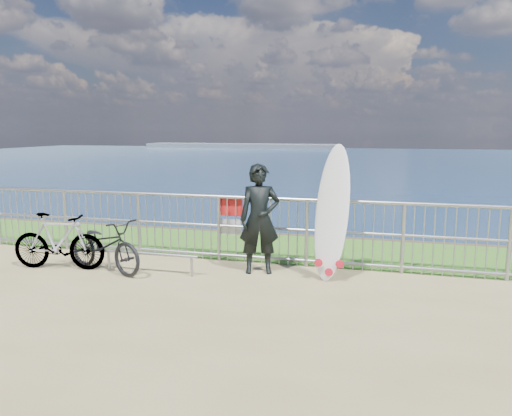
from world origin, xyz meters
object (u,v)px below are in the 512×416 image
(bicycle_near, at_px, (105,245))
(surfer, at_px, (260,219))
(surfboard, at_px, (332,217))
(bicycle_far, at_px, (59,241))

(bicycle_near, bearing_deg, surfer, -56.29)
(surfboard, distance_m, bicycle_near, 3.56)
(surfboard, xyz_separation_m, bicycle_far, (-4.25, -0.63, -0.48))
(surfboard, relative_size, bicycle_far, 1.33)
(surfboard, distance_m, bicycle_far, 4.33)
(surfer, distance_m, bicycle_near, 2.47)
(surfer, relative_size, bicycle_far, 1.12)
(surfboard, relative_size, bicycle_near, 1.25)
(surfer, relative_size, surfboard, 0.84)
(surfer, xyz_separation_m, surfboard, (1.11, -0.01, 0.08))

